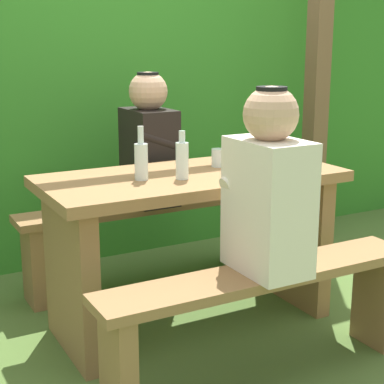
% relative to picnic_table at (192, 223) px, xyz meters
% --- Properties ---
extents(ground_plane, '(12.00, 12.00, 0.00)m').
position_rel_picnic_table_xyz_m(ground_plane, '(0.00, 0.00, -0.51)').
color(ground_plane, '#4E6B30').
extents(hedge_backdrop, '(6.40, 1.05, 1.66)m').
position_rel_picnic_table_xyz_m(hedge_backdrop, '(0.00, 1.62, 0.32)').
color(hedge_backdrop, '#317C24').
rests_on(hedge_backdrop, ground_plane).
extents(pergola_post_right, '(0.12, 0.12, 2.23)m').
position_rel_picnic_table_xyz_m(pergola_post_right, '(1.34, 0.74, 0.60)').
color(pergola_post_right, brown).
rests_on(pergola_post_right, ground_plane).
extents(picnic_table, '(1.40, 0.64, 0.75)m').
position_rel_picnic_table_xyz_m(picnic_table, '(0.00, 0.00, 0.00)').
color(picnic_table, olive).
rests_on(picnic_table, ground_plane).
extents(bench_near, '(1.40, 0.24, 0.47)m').
position_rel_picnic_table_xyz_m(bench_near, '(0.00, -0.58, -0.18)').
color(bench_near, olive).
rests_on(bench_near, ground_plane).
extents(bench_far, '(1.40, 0.24, 0.47)m').
position_rel_picnic_table_xyz_m(bench_far, '(0.00, 0.58, -0.18)').
color(bench_far, olive).
rests_on(bench_far, ground_plane).
extents(person_white_shirt, '(0.25, 0.35, 0.72)m').
position_rel_picnic_table_xyz_m(person_white_shirt, '(0.01, -0.58, 0.29)').
color(person_white_shirt, silver).
rests_on(person_white_shirt, bench_near).
extents(person_black_coat, '(0.25, 0.35, 0.72)m').
position_rel_picnic_table_xyz_m(person_black_coat, '(0.05, 0.58, 0.29)').
color(person_black_coat, black).
rests_on(person_black_coat, bench_far).
extents(drinking_glass, '(0.07, 0.07, 0.09)m').
position_rel_picnic_table_xyz_m(drinking_glass, '(0.19, 0.07, 0.29)').
color(drinking_glass, silver).
rests_on(drinking_glass, picnic_table).
extents(bottle_left, '(0.06, 0.06, 0.24)m').
position_rel_picnic_table_xyz_m(bottle_left, '(-0.26, -0.01, 0.33)').
color(bottle_left, silver).
rests_on(bottle_left, picnic_table).
extents(bottle_right, '(0.06, 0.06, 0.22)m').
position_rel_picnic_table_xyz_m(bottle_right, '(-0.10, -0.09, 0.33)').
color(bottle_right, silver).
rests_on(bottle_right, picnic_table).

